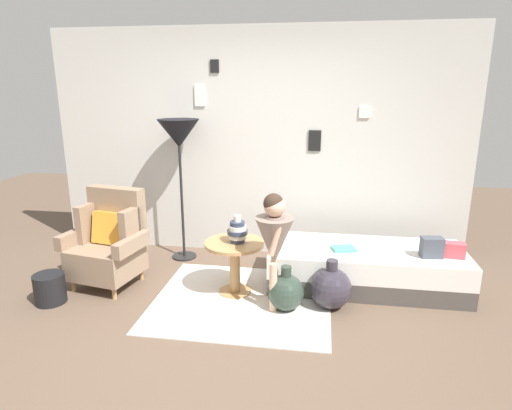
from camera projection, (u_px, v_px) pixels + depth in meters
ground_plane at (220, 336)px, 3.49m from camera, size 12.00×12.00×0.00m
gallery_wall at (256, 144)px, 5.00m from camera, size 4.80×0.12×2.60m
rug at (242, 300)px, 4.07m from camera, size 1.64×1.46×0.01m
armchair at (109, 242)px, 4.33m from camera, size 0.83×0.69×0.97m
daybed at (365, 267)px, 4.33m from camera, size 1.90×0.81×0.40m
pillow_head at (453, 250)px, 4.04m from camera, size 0.23×0.14×0.14m
pillow_mid at (432, 247)px, 4.03m from camera, size 0.21×0.14×0.19m
side_table at (235, 256)px, 4.13m from camera, size 0.57×0.57×0.52m
vase_striped at (237, 231)px, 4.06m from camera, size 0.19×0.19×0.27m
floor_lamp at (179, 138)px, 4.73m from camera, size 0.46×0.46×1.61m
person_child at (274, 238)px, 3.74m from camera, size 0.34×0.34×1.08m
book_on_daybed at (344, 249)px, 4.23m from camera, size 0.25×0.21×0.03m
demijohn_near at (286, 292)px, 3.87m from camera, size 0.33×0.33×0.42m
demijohn_far at (331, 288)px, 3.90m from camera, size 0.38×0.38×0.46m
magazine_basket at (50, 288)px, 4.00m from camera, size 0.28×0.28×0.28m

